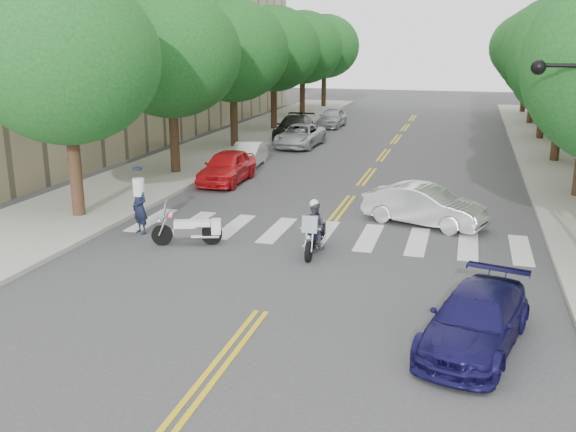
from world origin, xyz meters
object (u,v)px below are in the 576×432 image
at_px(motorcycle_police, 314,229).
at_px(convertible, 424,205).
at_px(motorcycle_parked, 193,229).
at_px(sedan_blue, 476,320).
at_px(officer_standing, 140,207).

xyz_separation_m(motorcycle_police, convertible, (2.95, 3.95, -0.05)).
relative_size(motorcycle_police, motorcycle_parked, 0.97).
height_order(motorcycle_police, motorcycle_parked, motorcycle_police).
xyz_separation_m(motorcycle_police, motorcycle_parked, (-3.81, -0.24, -0.25)).
bearing_deg(motorcycle_parked, sedan_blue, -138.72).
relative_size(motorcycle_parked, officer_standing, 1.19).
bearing_deg(convertible, sedan_blue, -149.42).
bearing_deg(motorcycle_parked, convertible, -77.26).
bearing_deg(motorcycle_parked, officer_standing, 54.59).
relative_size(convertible, sedan_blue, 1.01).
xyz_separation_m(motorcycle_police, officer_standing, (-5.96, 0.40, 0.15)).
xyz_separation_m(convertible, sedan_blue, (1.69, -9.00, -0.09)).
bearing_deg(motorcycle_police, convertible, -129.20).
xyz_separation_m(officer_standing, convertible, (8.91, 3.56, -0.20)).
bearing_deg(sedan_blue, convertible, 114.68).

